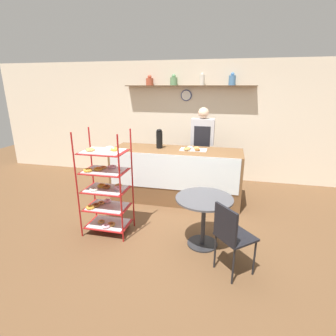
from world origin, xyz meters
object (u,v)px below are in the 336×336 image
Objects in this scene: pastry_rack at (106,187)px; cafe_chair at (231,233)px; cafe_table at (204,209)px; coffee_carafe at (159,139)px; person_worker at (202,146)px; donut_tray_counter at (192,149)px.

cafe_chair is at bearing -17.20° from pastry_rack.
coffee_carafe reaches higher than cafe_table.
person_worker is at bearing 97.16° from cafe_table.
pastry_rack reaches higher than cafe_table.
cafe_chair is 1.80× the size of donut_tray_counter.
pastry_rack is 2.40m from person_worker.
cafe_chair is 2.43× the size of coffee_carafe.
cafe_chair is at bearing -76.64° from person_worker.
pastry_rack is at bearing -106.62° from coffee_carafe.
person_worker is at bearing 38.76° from coffee_carafe.
person_worker is 2.24× the size of cafe_table.
cafe_chair is (0.36, -0.53, 0.00)m from cafe_table.
person_worker is 2.15m from cafe_table.
cafe_chair is 2.53m from coffee_carafe.
pastry_rack reaches higher than coffee_carafe.
pastry_rack is 0.90× the size of person_worker.
pastry_rack is at bearing 178.90° from cafe_table.
coffee_carafe is 0.65m from donut_tray_counter.
pastry_rack is 1.77× the size of cafe_chair.
cafe_table is 0.88× the size of cafe_chair.
coffee_carafe is (-1.02, 1.48, 0.64)m from cafe_table.
donut_tray_counter is (-0.39, 1.46, 0.48)m from cafe_table.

